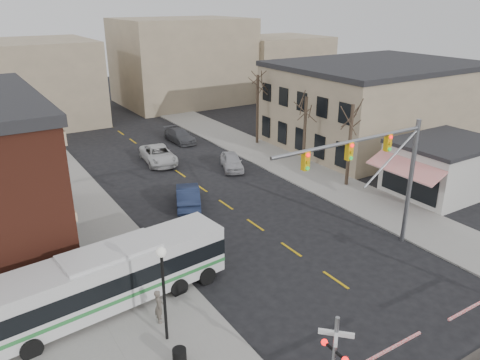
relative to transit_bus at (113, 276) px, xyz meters
name	(u,v)px	position (x,y,z in m)	size (l,w,h in m)	color
ground	(362,298)	(11.06, -6.28, -1.74)	(160.00, 160.00, 0.00)	black
sidewalk_west	(78,204)	(1.56, 13.72, -1.68)	(5.00, 60.00, 0.12)	gray
sidewalk_east	(279,161)	(20.56, 13.72, -1.68)	(5.00, 60.00, 0.12)	gray
tan_building	(375,103)	(33.06, 13.72, 2.52)	(20.30, 15.30, 8.50)	gray
awning_shop	(444,166)	(27.03, 0.72, 0.43)	(9.74, 6.20, 4.30)	beige
tree_east_a	(350,146)	(21.56, 5.72, 1.76)	(0.28, 0.28, 6.75)	#382B21
tree_east_b	(305,131)	(21.86, 11.72, 1.53)	(0.28, 0.28, 6.30)	#382B21
tree_east_c	(257,110)	(22.06, 19.72, 1.98)	(0.28, 0.28, 7.20)	#382B21
transit_bus	(113,276)	(0.00, 0.00, 0.00)	(12.11, 3.87, 3.06)	silver
traffic_signal_mast	(380,164)	(14.94, -3.16, 4.04)	(10.80, 0.30, 8.00)	gray
rr_crossing_west	(342,358)	(5.43, -10.44, 0.23)	(5.60, 1.36, 4.00)	gray
street_lamp	(163,276)	(1.12, -3.83, 1.72)	(0.44, 0.44, 4.72)	black
trash_bin	(180,358)	(0.89, -5.67, -1.20)	(0.60, 0.60, 0.84)	black
car_a	(232,161)	(15.61, 14.32, -1.01)	(1.72, 4.27, 1.45)	#A8A8AD
car_b	(188,196)	(8.60, 9.12, -0.93)	(1.71, 4.89, 1.61)	#1A2442
car_c	(158,155)	(10.63, 19.52, -0.95)	(2.60, 5.64, 1.57)	silver
car_d	(180,136)	(15.32, 24.72, -1.04)	(1.95, 4.81, 1.40)	#48494E
pedestrian_near	(159,306)	(1.34, -2.49, -0.76)	(0.62, 0.41, 1.71)	#62594F
pedestrian_far	(137,280)	(1.30, 0.26, -0.83)	(0.77, 0.60, 1.57)	#3A4366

